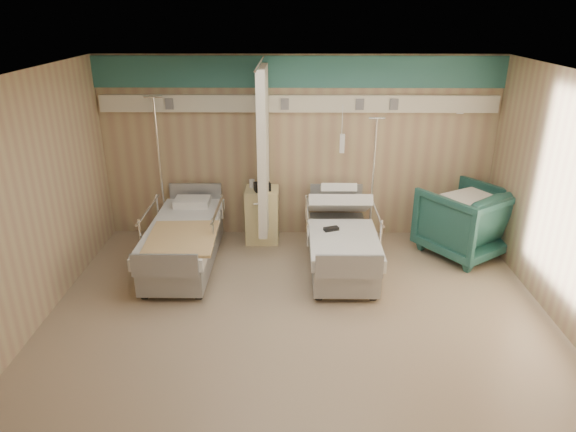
{
  "coord_description": "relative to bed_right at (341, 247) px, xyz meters",
  "views": [
    {
      "loc": [
        -0.06,
        -5.17,
        3.44
      ],
      "look_at": [
        -0.13,
        0.6,
        1.07
      ],
      "focal_mm": 32.0,
      "sensor_mm": 36.0,
      "label": 1
    }
  ],
  "objects": [
    {
      "name": "toiletry_bag",
      "position": [
        -1.14,
        0.83,
        0.6
      ],
      "size": [
        0.27,
        0.21,
        0.13
      ],
      "primitive_type": "cube",
      "rotation": [
        0.0,
        0.0,
        0.31
      ],
      "color": "black",
      "rests_on": "bedside_cabinet"
    },
    {
      "name": "bed_left",
      "position": [
        -2.2,
        0.0,
        0.0
      ],
      "size": [
        1.0,
        2.16,
        0.63
      ],
      "primitive_type": null,
      "color": "silver",
      "rests_on": "ground"
    },
    {
      "name": "bed_right",
      "position": [
        0.0,
        0.0,
        0.0
      ],
      "size": [
        1.0,
        2.16,
        0.63
      ],
      "primitive_type": null,
      "color": "silver",
      "rests_on": "ground"
    },
    {
      "name": "room_walls",
      "position": [
        -0.63,
        -1.05,
        1.55
      ],
      "size": [
        6.04,
        5.04,
        2.82
      ],
      "color": "tan",
      "rests_on": "ground"
    },
    {
      "name": "iv_stand_right",
      "position": [
        0.51,
        0.81,
        0.09
      ],
      "size": [
        0.35,
        0.35,
        1.97
      ],
      "rotation": [
        0.0,
        0.0,
        0.19
      ],
      "color": "silver",
      "rests_on": "ground"
    },
    {
      "name": "waffle_blanket",
      "position": [
        1.88,
        0.46,
        0.74
      ],
      "size": [
        0.85,
        0.83,
        0.07
      ],
      "primitive_type": "cube",
      "rotation": [
        0.0,
        0.0,
        3.66
      ],
      "color": "white",
      "rests_on": "visitor_armchair"
    },
    {
      "name": "visitor_armchair",
      "position": [
        1.85,
        0.48,
        0.19
      ],
      "size": [
        1.53,
        1.54,
        1.02
      ],
      "primitive_type": "imported",
      "rotation": [
        0.0,
        0.0,
        3.75
      ],
      "color": "#1F4F48",
      "rests_on": "ground"
    },
    {
      "name": "white_cup",
      "position": [
        -1.3,
        0.97,
        0.6
      ],
      "size": [
        0.11,
        0.11,
        0.13
      ],
      "primitive_type": "cylinder",
      "rotation": [
        0.0,
        0.0,
        -0.34
      ],
      "color": "white",
      "rests_on": "bedside_cabinet"
    },
    {
      "name": "tan_blanket",
      "position": [
        -2.11,
        -0.46,
        0.33
      ],
      "size": [
        0.91,
        1.13,
        0.04
      ],
      "primitive_type": "cube",
      "rotation": [
        0.0,
        0.0,
        0.04
      ],
      "color": "tan",
      "rests_on": "bed_left"
    },
    {
      "name": "iv_stand_left",
      "position": [
        -2.68,
        0.92,
        0.14
      ],
      "size": [
        0.4,
        0.4,
        2.25
      ],
      "rotation": [
        0.0,
        0.0,
        -0.42
      ],
      "color": "silver",
      "rests_on": "ground"
    },
    {
      "name": "ground",
      "position": [
        -0.6,
        -1.3,
        -0.32
      ],
      "size": [
        6.0,
        5.0,
        0.0
      ],
      "primitive_type": "cube",
      "color": "gray",
      "rests_on": "ground"
    },
    {
      "name": "bedside_cabinet",
      "position": [
        -1.15,
        0.9,
        0.11
      ],
      "size": [
        0.5,
        0.48,
        0.85
      ],
      "primitive_type": "cube",
      "color": "beige",
      "rests_on": "ground"
    },
    {
      "name": "call_remote",
      "position": [
        -0.16,
        -0.14,
        0.34
      ],
      "size": [
        0.22,
        0.15,
        0.04
      ],
      "primitive_type": "cube",
      "rotation": [
        0.0,
        0.0,
        0.36
      ],
      "color": "black",
      "rests_on": "bed_right"
    }
  ]
}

